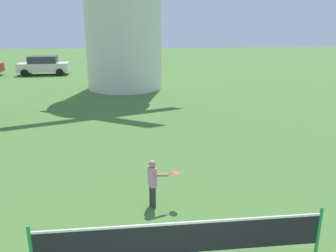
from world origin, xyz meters
TOP-DOWN VIEW (x-y plane):
  - tennis_net at (0.12, 1.66)m, footprint 4.88×0.06m
  - player_far at (-0.18, 3.94)m, footprint 0.76×0.38m
  - parked_car_cream at (-7.83, 26.55)m, footprint 4.15×2.05m

SIDE VIEW (x-z plane):
  - player_far at x=-0.18m, z-range 0.08..1.24m
  - tennis_net at x=0.12m, z-range 0.13..1.23m
  - parked_car_cream at x=-7.83m, z-range 0.03..1.59m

